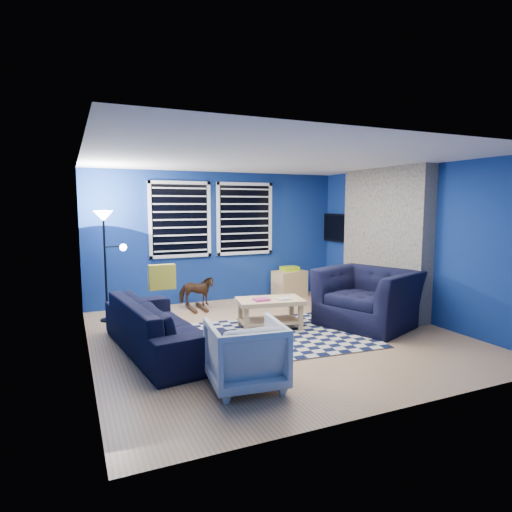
{
  "coord_description": "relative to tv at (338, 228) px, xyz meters",
  "views": [
    {
      "loc": [
        -2.67,
        -5.39,
        1.87
      ],
      "look_at": [
        -0.16,
        0.3,
        1.13
      ],
      "focal_mm": 30.0,
      "sensor_mm": 36.0,
      "label": 1
    }
  ],
  "objects": [
    {
      "name": "window_right",
      "position": [
        -1.9,
        0.46,
        0.2
      ],
      "size": [
        1.17,
        0.06,
        1.42
      ],
      "color": "black",
      "rests_on": "wall_back"
    },
    {
      "name": "wall_left",
      "position": [
        -4.95,
        -2.0,
        -0.15
      ],
      "size": [
        0.0,
        5.0,
        5.0
      ],
      "primitive_type": "plane",
      "rotation": [
        1.57,
        0.0,
        1.57
      ],
      "color": "navy",
      "rests_on": "floor"
    },
    {
      "name": "armchair_big",
      "position": [
        -0.92,
        -2.14,
        -0.96
      ],
      "size": [
        1.7,
        1.6,
        0.88
      ],
      "primitive_type": "imported",
      "rotation": [
        0.0,
        0.0,
        -1.19
      ],
      "color": "black",
      "rests_on": "floor"
    },
    {
      "name": "window_left",
      "position": [
        -3.2,
        0.46,
        0.2
      ],
      "size": [
        1.17,
        0.06,
        1.42
      ],
      "color": "black",
      "rests_on": "wall_back"
    },
    {
      "name": "throw_pillow",
      "position": [
        -3.93,
        -1.37,
        -0.55
      ],
      "size": [
        0.38,
        0.12,
        0.36
      ],
      "primitive_type": "cube",
      "rotation": [
        0.0,
        0.0,
        0.01
      ],
      "color": "gold",
      "rests_on": "sofa"
    },
    {
      "name": "rug",
      "position": [
        -2.44,
        -2.06,
        -1.39
      ],
      "size": [
        2.64,
        2.18,
        0.02
      ],
      "primitive_type": "cube",
      "rotation": [
        0.0,
        0.0,
        -0.07
      ],
      "color": "black",
      "rests_on": "floor"
    },
    {
      "name": "floor",
      "position": [
        -2.45,
        -2.0,
        -1.4
      ],
      "size": [
        5.0,
        5.0,
        0.0
      ],
      "primitive_type": "plane",
      "color": "tan",
      "rests_on": "ground"
    },
    {
      "name": "ceiling",
      "position": [
        -2.45,
        -2.0,
        1.1
      ],
      "size": [
        5.0,
        5.0,
        0.0
      ],
      "primitive_type": "plane",
      "rotation": [
        3.14,
        0.0,
        0.0
      ],
      "color": "white",
      "rests_on": "wall_back"
    },
    {
      "name": "cabinet",
      "position": [
        -1.0,
        0.25,
        -1.12
      ],
      "size": [
        0.7,
        0.52,
        0.62
      ],
      "rotation": [
        0.0,
        0.0,
        0.17
      ],
      "color": "#DFB97D",
      "rests_on": "floor"
    },
    {
      "name": "floor_lamp",
      "position": [
        -4.58,
        -0.22,
        0.06
      ],
      "size": [
        0.48,
        0.3,
        1.78
      ],
      "color": "black",
      "rests_on": "floor"
    },
    {
      "name": "fireplace",
      "position": [
        -0.09,
        -1.5,
        -0.2
      ],
      "size": [
        0.65,
        2.0,
        2.5
      ],
      "color": "gray",
      "rests_on": "floor"
    },
    {
      "name": "rocking_horse",
      "position": [
        -3.06,
        -0.08,
        -1.06
      ],
      "size": [
        0.51,
        0.7,
        0.54
      ],
      "primitive_type": "imported",
      "rotation": [
        0.0,
        0.0,
        1.18
      ],
      "color": "#4B2518",
      "rests_on": "floor"
    },
    {
      "name": "tv",
      "position": [
        0.0,
        0.0,
        0.0
      ],
      "size": [
        0.07,
        1.0,
        0.58
      ],
      "color": "black",
      "rests_on": "wall_right"
    },
    {
      "name": "coffee_table",
      "position": [
        -2.39,
        -1.71,
        -1.06
      ],
      "size": [
        1.06,
        0.73,
        0.49
      ],
      "rotation": [
        0.0,
        0.0,
        -0.18
      ],
      "color": "#DFB97D",
      "rests_on": "rug"
    },
    {
      "name": "armchair_bent",
      "position": [
        -3.51,
        -3.47,
        -1.05
      ],
      "size": [
        0.82,
        0.84,
        0.7
      ],
      "primitive_type": "imported",
      "rotation": [
        0.0,
        0.0,
        3.03
      ],
      "color": "gray",
      "rests_on": "floor"
    },
    {
      "name": "sofa",
      "position": [
        -4.08,
        -2.0,
        -1.06
      ],
      "size": [
        2.41,
        1.2,
        0.68
      ],
      "primitive_type": "imported",
      "rotation": [
        0.0,
        0.0,
        1.7
      ],
      "color": "black",
      "rests_on": "floor"
    },
    {
      "name": "wall_right",
      "position": [
        0.05,
        -2.0,
        -0.15
      ],
      "size": [
        0.0,
        5.0,
        5.0
      ],
      "primitive_type": "plane",
      "rotation": [
        1.57,
        0.0,
        -1.57
      ],
      "color": "navy",
      "rests_on": "floor"
    },
    {
      "name": "wall_back",
      "position": [
        -2.45,
        0.5,
        -0.15
      ],
      "size": [
        5.0,
        0.0,
        5.0
      ],
      "primitive_type": "plane",
      "rotation": [
        1.57,
        0.0,
        0.0
      ],
      "color": "navy",
      "rests_on": "floor"
    }
  ]
}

